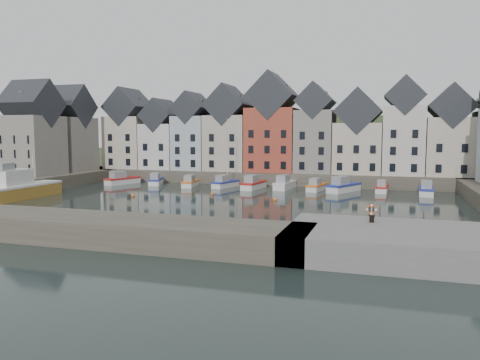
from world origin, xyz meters
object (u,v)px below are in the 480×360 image
at_px(boat_d, 225,183).
at_px(mooring_bollard, 372,218).
at_px(life_ring_post, 372,210).
at_px(boat_a, 122,180).
at_px(large_vessel, 21,188).

bearing_deg(boat_d, mooring_bollard, -41.92).
relative_size(mooring_bollard, life_ring_post, 0.43).
bearing_deg(boat_a, life_ring_post, -19.88).
xyz_separation_m(large_vessel, life_ring_post, (46.36, -13.56, 1.40)).
xyz_separation_m(boat_a, boat_d, (18.90, 0.80, -0.02)).
xyz_separation_m(boat_d, large_vessel, (-22.06, -20.97, 0.72)).
bearing_deg(mooring_bollard, boat_d, 124.66).
xyz_separation_m(boat_a, large_vessel, (-3.16, -20.18, 0.70)).
relative_size(boat_a, mooring_bollard, 12.45).
height_order(boat_a, boat_d, boat_d).
height_order(boat_d, life_ring_post, boat_d).
xyz_separation_m(large_vessel, mooring_bollard, (46.41, -14.24, 0.85)).
bearing_deg(life_ring_post, mooring_bollard, -85.77).
bearing_deg(boat_a, mooring_bollard, -20.40).
xyz_separation_m(mooring_bollard, life_ring_post, (-0.05, 0.68, 0.55)).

